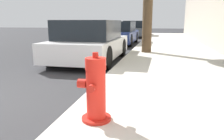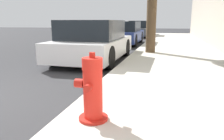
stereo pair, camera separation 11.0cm
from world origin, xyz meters
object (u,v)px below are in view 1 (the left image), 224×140
at_px(parked_car_near, 90,42).
at_px(parked_car_far, 135,29).
at_px(fire_hydrant, 96,90).
at_px(parked_car_mid, 119,33).

bearing_deg(parked_car_near, parked_car_far, 89.75).
distance_m(fire_hydrant, parked_car_far, 16.61).
distance_m(fire_hydrant, parked_car_near, 4.81).
bearing_deg(parked_car_mid, parked_car_near, -88.96).
xyz_separation_m(parked_car_mid, parked_car_far, (0.15, 6.42, 0.02)).
height_order(parked_car_near, parked_car_mid, parked_car_near).
distance_m(parked_car_mid, parked_car_far, 6.42).
height_order(fire_hydrant, parked_car_near, parked_car_near).
distance_m(parked_car_near, parked_car_mid, 5.57).
bearing_deg(parked_car_far, parked_car_near, -90.25).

